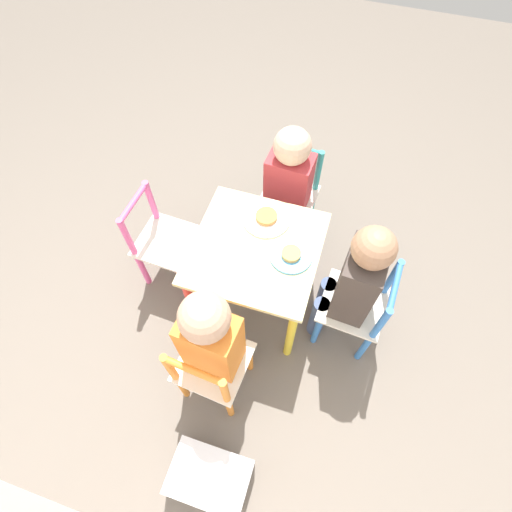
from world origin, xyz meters
TOP-DOWN VIEW (x-y plane):
  - ground_plane at (0.00, 0.00)m, footprint 6.00×6.00m
  - kids_table at (0.00, 0.00)m, footprint 0.51×0.51m
  - chair_blue at (-0.46, 0.03)m, footprint 0.28×0.28m
  - chair_teal at (-0.03, -0.46)m, footprint 0.28×0.28m
  - chair_orange at (0.04, 0.46)m, footprint 0.28×0.28m
  - chair_pink at (0.46, -0.02)m, footprint 0.27×0.27m
  - child_left at (-0.40, 0.03)m, footprint 0.22×0.21m
  - child_front at (-0.03, -0.40)m, footprint 0.21×0.22m
  - child_back at (0.03, 0.40)m, footprint 0.21×0.22m
  - plate_left at (-0.14, 0.00)m, footprint 0.17×0.17m
  - plate_front at (-0.00, -0.14)m, footprint 0.20×0.20m
  - storage_bin at (-0.07, 0.80)m, footprint 0.30×0.20m

SIDE VIEW (x-z plane):
  - ground_plane at x=0.00m, z-range 0.00..0.00m
  - storage_bin at x=-0.07m, z-range 0.00..0.13m
  - chair_blue at x=-0.46m, z-range 0.00..0.52m
  - chair_teal at x=-0.03m, z-range 0.00..0.52m
  - chair_orange at x=0.04m, z-range 0.00..0.52m
  - chair_pink at x=0.46m, z-range 0.00..0.52m
  - kids_table at x=0.00m, z-range 0.15..0.62m
  - child_front at x=-0.03m, z-range 0.07..0.79m
  - child_back at x=0.03m, z-range 0.08..0.84m
  - child_left at x=-0.40m, z-range 0.07..0.85m
  - plate_left at x=-0.14m, z-range 0.46..0.49m
  - plate_front at x=0.00m, z-range 0.46..0.49m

